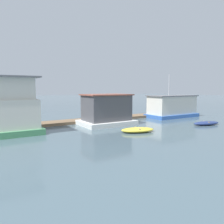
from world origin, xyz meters
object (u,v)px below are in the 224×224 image
object	(u,v)px
houseboat_white	(106,110)
dinghy_navy	(206,123)
dinghy_yellow	(138,130)
mooring_post_far_right	(99,114)
mooring_post_centre	(155,112)
houseboat_green	(8,109)
mooring_post_far_left	(163,110)
houseboat_blue	(172,106)

from	to	relation	value
houseboat_white	dinghy_navy	world-z (taller)	houseboat_white
dinghy_yellow	mooring_post_far_right	size ratio (longest dim) A/B	1.69
houseboat_white	mooring_post_far_right	xyz separation A→B (m)	(-0.02, 1.64, -0.55)
dinghy_navy	dinghy_yellow	bearing A→B (deg)	174.16
mooring_post_centre	mooring_post_far_right	distance (m)	8.51
houseboat_green	mooring_post_far_left	distance (m)	19.46
houseboat_blue	mooring_post_far_left	bearing A→B (deg)	134.94
houseboat_green	dinghy_navy	size ratio (longest dim) A/B	1.59
houseboat_blue	mooring_post_centre	distance (m)	2.49
dinghy_navy	mooring_post_far_right	xyz separation A→B (m)	(-8.83, 7.45, 0.78)
mooring_post_centre	mooring_post_far_left	size ratio (longest dim) A/B	0.77
houseboat_white	mooring_post_centre	xyz separation A→B (m)	(8.49, 1.64, -0.85)
houseboat_green	mooring_post_far_left	bearing A→B (deg)	5.08
houseboat_green	houseboat_white	bearing A→B (deg)	0.46
houseboat_blue	dinghy_yellow	world-z (taller)	houseboat_blue
houseboat_blue	dinghy_navy	bearing A→B (deg)	-106.05
dinghy_navy	houseboat_blue	bearing A→B (deg)	73.95
dinghy_navy	mooring_post_far_left	bearing A→B (deg)	82.14
houseboat_green	houseboat_white	size ratio (longest dim) A/B	0.94
mooring_post_centre	mooring_post_far_right	bearing A→B (deg)	180.00
houseboat_white	dinghy_yellow	bearing A→B (deg)	-86.35
dinghy_yellow	mooring_post_far_right	bearing A→B (deg)	92.90
dinghy_yellow	dinghy_navy	xyz separation A→B (m)	(8.49, -0.87, -0.01)
dinghy_navy	mooring_post_far_right	size ratio (longest dim) A/B	1.66
houseboat_blue	mooring_post_far_right	distance (m)	10.77
houseboat_green	houseboat_white	xyz separation A→B (m)	(9.50, 0.08, -0.67)
houseboat_green	mooring_post_centre	size ratio (longest dim) A/B	3.82
mooring_post_centre	mooring_post_far_left	xyz separation A→B (m)	(1.35, 0.00, 0.21)
houseboat_green	mooring_post_centre	world-z (taller)	houseboat_green
mooring_post_far_right	houseboat_white	bearing A→B (deg)	-89.36
dinghy_navy	mooring_post_far_left	size ratio (longest dim) A/B	1.84
mooring_post_centre	houseboat_blue	bearing A→B (deg)	-21.37
dinghy_yellow	mooring_post_far_left	world-z (taller)	mooring_post_far_left
houseboat_blue	mooring_post_centre	xyz separation A→B (m)	(-2.22, 0.87, -0.75)
houseboat_blue	dinghy_navy	distance (m)	6.96
houseboat_white	mooring_post_far_left	xyz separation A→B (m)	(9.84, 1.64, -0.64)
houseboat_white	mooring_post_far_right	size ratio (longest dim) A/B	2.82
houseboat_green	houseboat_blue	xyz separation A→B (m)	(20.21, 0.85, -0.77)
houseboat_white	houseboat_blue	distance (m)	10.73
houseboat_green	dinghy_navy	world-z (taller)	houseboat_green
dinghy_yellow	mooring_post_far_left	distance (m)	11.60
houseboat_green	dinghy_navy	distance (m)	19.29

